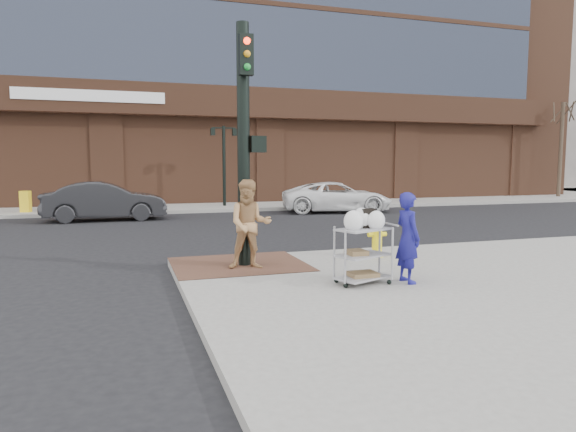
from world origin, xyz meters
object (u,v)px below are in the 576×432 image
object	(u,v)px
lamp_post	(224,157)
pedestrian_tan	(250,224)
woman_blue	(408,238)
utility_cart	(363,250)
fire_hydrant	(377,235)
traffic_signal_pole	(245,138)
minivan_white	(337,197)
sedan_dark	(105,201)

from	to	relation	value
lamp_post	pedestrian_tan	bearing A→B (deg)	-99.02
lamp_post	woman_blue	world-z (taller)	lamp_post
utility_cart	fire_hydrant	bearing A→B (deg)	57.12
lamp_post	woman_blue	xyz separation A→B (m)	(-0.05, -17.66, -1.65)
utility_cart	fire_hydrant	size ratio (longest dim) A/B	1.39
woman_blue	fire_hydrant	size ratio (longest dim) A/B	1.69
traffic_signal_pole	woman_blue	xyz separation A→B (m)	(2.42, -2.43, -1.86)
utility_cart	woman_blue	bearing A→B (deg)	-10.52
utility_cart	minivan_white	bearing A→B (deg)	68.43
traffic_signal_pole	pedestrian_tan	bearing A→B (deg)	-89.73
minivan_white	utility_cart	bearing A→B (deg)	170.01
minivan_white	utility_cart	size ratio (longest dim) A/B	3.78
lamp_post	fire_hydrant	world-z (taller)	lamp_post
pedestrian_tan	utility_cart	bearing A→B (deg)	-39.50
lamp_post	sedan_dark	world-z (taller)	lamp_post
lamp_post	utility_cart	size ratio (longest dim) A/B	2.95
woman_blue	sedan_dark	size ratio (longest dim) A/B	0.35
sedan_dark	fire_hydrant	size ratio (longest dim) A/B	4.87
pedestrian_tan	utility_cart	world-z (taller)	pedestrian_tan
traffic_signal_pole	minivan_white	distance (m)	13.84
woman_blue	pedestrian_tan	world-z (taller)	pedestrian_tan
woman_blue	utility_cart	world-z (taller)	woman_blue
traffic_signal_pole	woman_blue	bearing A→B (deg)	-45.11
traffic_signal_pole	pedestrian_tan	xyz separation A→B (m)	(0.00, -0.37, -1.77)
lamp_post	minivan_white	distance (m)	6.16
sedan_dark	minivan_white	world-z (taller)	sedan_dark
woman_blue	pedestrian_tan	distance (m)	3.18
sedan_dark	utility_cart	size ratio (longest dim) A/B	3.50
lamp_post	fire_hydrant	bearing A→B (deg)	-87.54
minivan_white	utility_cart	xyz separation A→B (m)	(-5.52, -13.96, 0.05)
pedestrian_tan	minivan_white	xyz separation A→B (m)	(7.13, 12.05, -0.35)
sedan_dark	fire_hydrant	bearing A→B (deg)	-151.38
lamp_post	pedestrian_tan	size ratio (longest dim) A/B	2.19
sedan_dark	fire_hydrant	distance (m)	12.89
pedestrian_tan	utility_cart	distance (m)	2.52
lamp_post	utility_cart	distance (m)	17.63
woman_blue	sedan_dark	xyz separation A→B (m)	(-5.55, 13.77, -0.19)
sedan_dark	lamp_post	bearing A→B (deg)	-55.59
pedestrian_tan	sedan_dark	size ratio (longest dim) A/B	0.39
pedestrian_tan	sedan_dark	distance (m)	12.12
pedestrian_tan	utility_cart	xyz separation A→B (m)	(1.61, -1.91, -0.30)
sedan_dark	utility_cart	xyz separation A→B (m)	(4.74, -13.61, -0.02)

